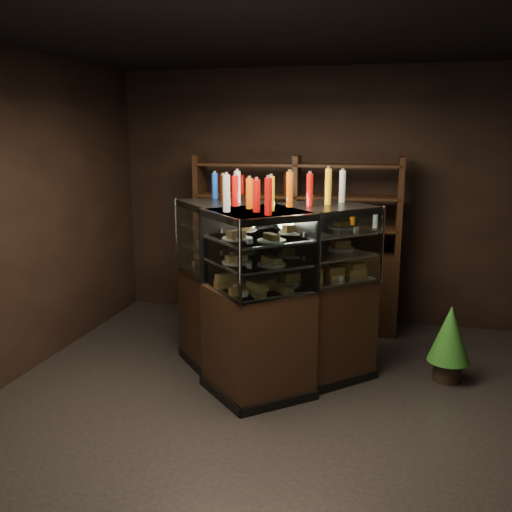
# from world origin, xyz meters

# --- Properties ---
(ground) EXTENTS (5.00, 5.00, 0.00)m
(ground) POSITION_xyz_m (0.00, 0.00, 0.00)
(ground) COLOR black
(ground) RESTS_ON ground
(room_shell) EXTENTS (5.02, 5.02, 3.01)m
(room_shell) POSITION_xyz_m (0.00, 0.00, 1.94)
(room_shell) COLOR black
(room_shell) RESTS_ON ground
(display_case) EXTENTS (2.03, 1.62, 1.63)m
(display_case) POSITION_xyz_m (-0.23, 0.55, 0.54)
(display_case) COLOR black
(display_case) RESTS_ON ground
(food_display) EXTENTS (1.54, 1.12, 0.49)m
(food_display) POSITION_xyz_m (-0.23, 0.54, 1.20)
(food_display) COLOR #B78541
(food_display) RESTS_ON display_case
(bottles_top) EXTENTS (1.35, 0.98, 0.30)m
(bottles_top) POSITION_xyz_m (-0.23, 0.55, 1.76)
(bottles_top) COLOR #147223
(bottles_top) RESTS_ON display_case
(potted_conifer) EXTENTS (0.38, 0.38, 0.82)m
(potted_conifer) POSITION_xyz_m (1.41, 0.92, 0.47)
(potted_conifer) COLOR black
(potted_conifer) RESTS_ON ground
(back_shelving) EXTENTS (2.35, 0.54, 2.00)m
(back_shelving) POSITION_xyz_m (-0.24, 2.05, 0.61)
(back_shelving) COLOR black
(back_shelving) RESTS_ON ground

